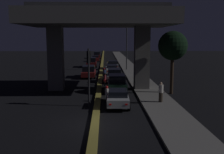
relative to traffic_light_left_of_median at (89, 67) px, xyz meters
The scene contains 20 objects.
ground_plane 5.68m from the traffic_light_left_of_median, 82.10° to the right, with size 200.00×200.00×0.00m, color black.
median_divider 30.47m from the traffic_light_left_of_median, 88.77° to the left, with size 0.50×126.00×0.22m, color olive.
sidewalk_right 24.21m from the traffic_light_left_of_median, 76.12° to the left, with size 2.94×126.00×0.14m, color #5B5956.
elevated_overpass 7.88m from the traffic_light_left_of_median, 84.60° to the left, with size 14.97×9.22×9.04m.
traffic_light_left_of_median is the anchor object (origin of this frame).
street_lamp 24.37m from the traffic_light_left_of_median, 79.17° to the left, with size 2.67×0.32×7.97m.
car_silver_lead 3.34m from the traffic_light_left_of_median, ahead, with size 1.91×4.12×1.37m.
car_dark_green_second 6.75m from the traffic_light_left_of_median, 66.94° to the left, with size 2.01×3.98×1.73m.
car_grey_third 12.20m from the traffic_light_left_of_median, 78.27° to the left, with size 2.01×4.02×1.67m.
car_white_fourth 19.30m from the traffic_light_left_of_median, 83.13° to the left, with size 1.90×4.09×1.44m.
car_grey_fifth 25.12m from the traffic_light_left_of_median, 84.11° to the left, with size 2.17×4.05×1.56m.
car_dark_red_lead_oncoming 16.00m from the traffic_light_left_of_median, 93.61° to the left, with size 1.98×4.60×1.65m.
car_dark_red_second_oncoming 29.36m from the traffic_light_left_of_median, 92.52° to the left, with size 2.08×4.22×1.84m.
car_dark_red_third_oncoming 41.45m from the traffic_light_left_of_median, 91.34° to the left, with size 1.98×4.02×1.44m.
car_dark_red_fourth_oncoming 51.85m from the traffic_light_left_of_median, 91.05° to the left, with size 2.07×4.36×1.84m.
motorcycle_white_filtering_near 3.25m from the traffic_light_left_of_median, 44.23° to the left, with size 0.33×1.89×1.38m.
motorcycle_red_filtering_mid 9.86m from the traffic_light_left_of_median, 82.46° to the left, with size 0.32×1.77×1.44m.
motorcycle_black_filtering_far 15.10m from the traffic_light_left_of_median, 85.40° to the left, with size 0.33×1.85×1.43m.
pedestrian_on_sidewalk 6.33m from the traffic_light_left_of_median, ahead, with size 0.39×0.39×1.67m.
roadside_tree_kerbside_near 9.10m from the traffic_light_left_of_median, 29.86° to the left, with size 2.81×2.81×6.11m.
Camera 1 is at (0.64, -15.89, 5.36)m, focal length 42.00 mm.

